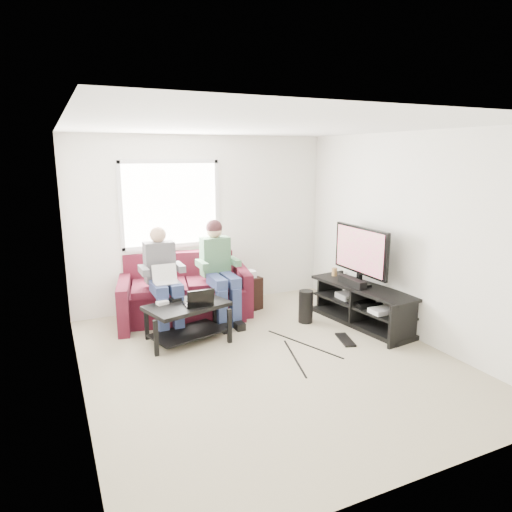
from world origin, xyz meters
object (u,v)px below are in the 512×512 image
(subwoofer, at_px, (306,307))
(end_table, at_px, (248,292))
(sofa, at_px, (186,294))
(tv_stand, at_px, (362,307))
(tv, at_px, (361,252))
(coffee_table, at_px, (187,314))

(subwoofer, distance_m, end_table, 1.01)
(sofa, distance_m, tv_stand, 2.53)
(tv_stand, distance_m, subwoofer, 0.78)
(tv, xyz_separation_m, subwoofer, (-0.68, 0.29, -0.78))
(sofa, distance_m, tv, 2.56)
(coffee_table, distance_m, tv_stand, 2.42)
(tv_stand, bearing_deg, tv, 91.47)
(sofa, height_order, subwoofer, sofa)
(sofa, height_order, end_table, sofa)
(sofa, height_order, tv_stand, sofa)
(tv_stand, xyz_separation_m, tv, (-0.00, 0.10, 0.76))
(end_table, bearing_deg, coffee_table, -145.44)
(sofa, height_order, tv, tv)
(subwoofer, bearing_deg, tv_stand, -29.58)
(coffee_table, relative_size, subwoofer, 2.42)
(coffee_table, height_order, subwoofer, coffee_table)
(end_table, bearing_deg, subwoofer, -59.79)
(tv, bearing_deg, sofa, 149.73)
(sofa, relative_size, subwoofer, 4.58)
(subwoofer, height_order, end_table, end_table)
(tv_stand, height_order, end_table, end_table)
(sofa, bearing_deg, end_table, -5.44)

